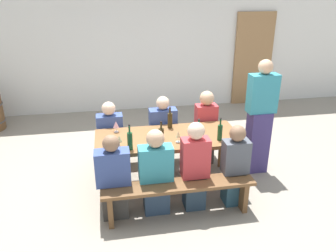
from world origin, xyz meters
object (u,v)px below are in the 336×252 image
object	(u,v)px
wine_glass_2	(178,134)
seated_guest_far_0	(111,139)
seated_guest_near_1	(156,174)
seated_guest_near_3	(235,167)
bench_near	(179,191)
wine_glass_3	(235,134)
wine_glass_0	(116,125)
wine_bottle_4	(170,120)
wine_glass_4	(194,129)
seated_guest_far_1	(163,134)
tasting_table	(168,142)
seated_guest_near_2	(195,168)
seated_guest_far_2	(206,128)
standing_host	(260,120)
wine_bottle_2	(220,132)
wine_glass_1	(119,139)
wine_bottle_3	(198,135)
seated_guest_near_0	(114,179)
wine_bottle_0	(130,140)
wine_bottle_1	(161,135)
bench_far	(160,141)

from	to	relation	value
wine_glass_2	seated_guest_far_0	distance (m)	1.20
seated_guest_near_1	seated_guest_near_3	size ratio (longest dim) A/B	1.02
bench_near	wine_glass_3	xyz separation A→B (m)	(0.81, 0.37, 0.52)
wine_glass_0	wine_glass_2	bearing A→B (deg)	-31.61
seated_guest_near_1	seated_guest_near_3	xyz separation A→B (m)	(1.00, 0.00, -0.00)
wine_bottle_4	wine_glass_4	world-z (taller)	wine_bottle_4
seated_guest_far_1	tasting_table	bearing A→B (deg)	-2.61
wine_glass_4	seated_guest_near_2	xyz separation A→B (m)	(-0.11, -0.51, -0.29)
seated_guest_far_0	seated_guest_far_2	world-z (taller)	seated_guest_far_2
wine_glass_0	standing_host	xyz separation A→B (m)	(2.06, -0.11, -0.03)
wine_bottle_2	wine_glass_1	bearing A→B (deg)	-179.61
wine_bottle_3	seated_guest_near_0	world-z (taller)	wine_bottle_3
wine_glass_1	seated_guest_near_0	size ratio (longest dim) A/B	0.16
wine_bottle_3	wine_bottle_4	bearing A→B (deg)	111.88
wine_bottle_0	wine_bottle_2	world-z (taller)	wine_bottle_0
seated_guest_far_0	seated_guest_far_1	distance (m)	0.79
seated_guest_near_2	seated_guest_far_2	distance (m)	1.22
wine_bottle_1	wine_glass_3	distance (m)	0.95
bench_far	seated_guest_near_2	distance (m)	1.32
wine_glass_4	wine_bottle_3	bearing A→B (deg)	-93.17
wine_glass_2	seated_guest_near_3	world-z (taller)	seated_guest_near_3
wine_bottle_0	wine_glass_3	size ratio (longest dim) A/B	1.96
wine_glass_1	seated_guest_near_3	world-z (taller)	seated_guest_near_3
bench_near	seated_guest_near_0	xyz separation A→B (m)	(-0.76, 0.15, 0.15)
seated_guest_far_0	tasting_table	bearing A→B (deg)	53.46
wine_bottle_4	seated_guest_near_1	size ratio (longest dim) A/B	0.28
wine_glass_4	seated_guest_near_3	bearing A→B (deg)	-51.59
wine_bottle_4	wine_glass_4	bearing A→B (deg)	-52.19
wine_bottle_2	wine_glass_2	xyz separation A→B (m)	(-0.55, 0.03, -0.00)
wine_glass_3	wine_bottle_2	bearing A→B (deg)	145.75
seated_guest_near_0	standing_host	bearing A→B (deg)	-71.15
bench_near	wine_bottle_2	world-z (taller)	wine_bottle_2
wine_glass_1	wine_glass_3	bearing A→B (deg)	-4.05
wine_bottle_0	seated_guest_near_0	distance (m)	0.51
tasting_table	seated_guest_far_2	bearing A→B (deg)	39.09
bench_near	wine_glass_1	bearing A→B (deg)	144.17
wine_glass_0	wine_glass_3	size ratio (longest dim) A/B	0.94
bench_near	wine_glass_4	bearing A→B (deg)	62.60
wine_glass_2	seated_guest_far_1	size ratio (longest dim) A/B	0.14
wine_glass_0	seated_guest_far_0	world-z (taller)	seated_guest_far_0
wine_bottle_3	wine_bottle_2	bearing A→B (deg)	17.04
wine_glass_1	seated_guest_near_1	size ratio (longest dim) A/B	0.16
seated_guest_near_0	seated_guest_far_2	xyz separation A→B (m)	(1.46, 1.13, 0.07)
wine_glass_1	wine_glass_4	size ratio (longest dim) A/B	1.17
wine_glass_4	seated_guest_near_0	size ratio (longest dim) A/B	0.14
wine_bottle_1	wine_glass_1	world-z (taller)	wine_bottle_1
standing_host	seated_guest_far_1	bearing A→B (deg)	-16.38
tasting_table	seated_guest_near_0	world-z (taller)	seated_guest_near_0
wine_glass_3	seated_guest_near_3	bearing A→B (deg)	-105.34
wine_bottle_2	seated_guest_far_0	size ratio (longest dim) A/B	0.28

